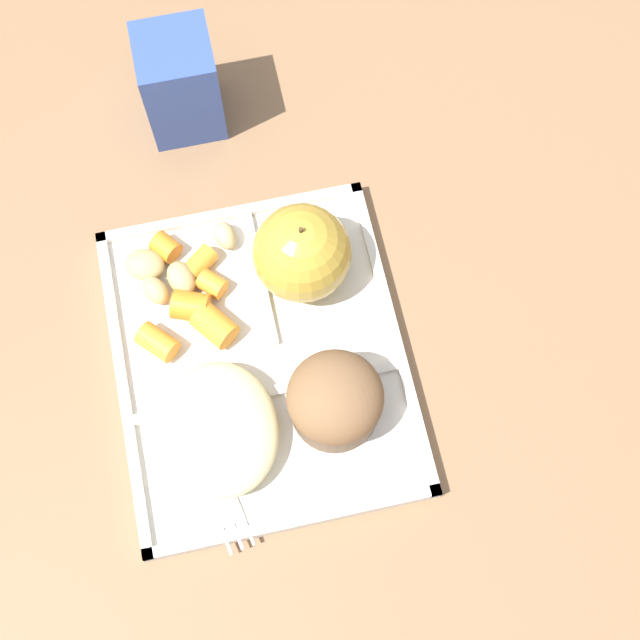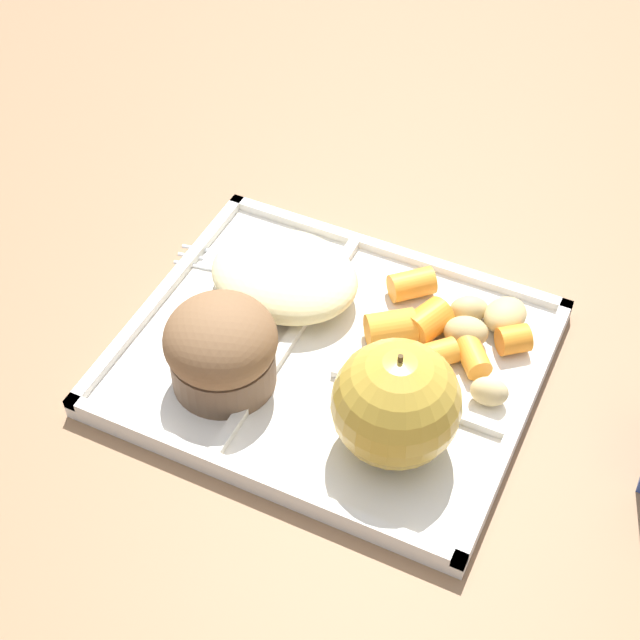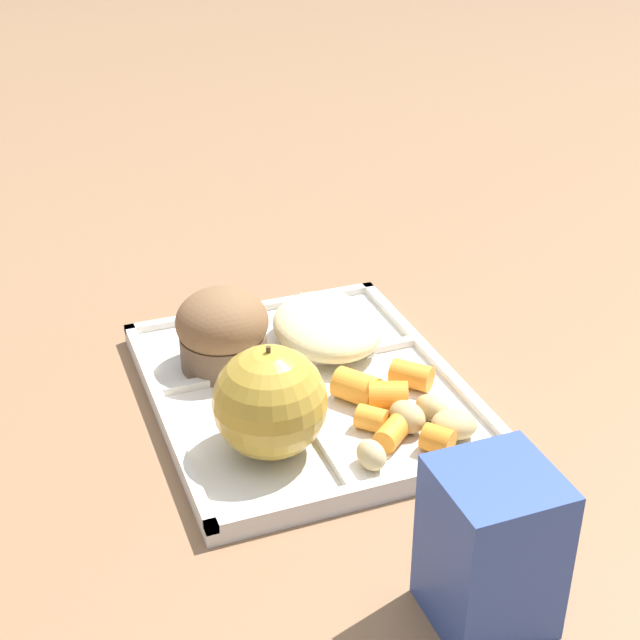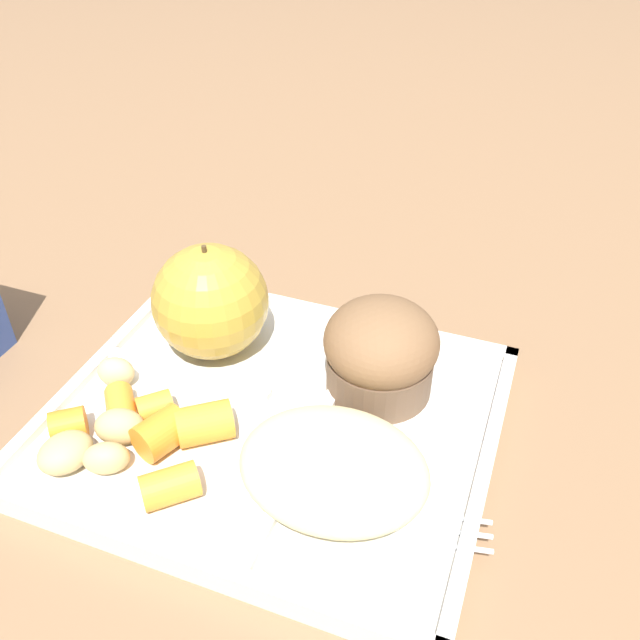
% 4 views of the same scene
% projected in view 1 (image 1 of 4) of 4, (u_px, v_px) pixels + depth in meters
% --- Properties ---
extents(ground, '(6.00, 6.00, 0.00)m').
position_uv_depth(ground, '(263.00, 362.00, 0.81)').
color(ground, '#846042').
extents(lunch_tray, '(0.31, 0.26, 0.02)m').
position_uv_depth(lunch_tray, '(262.00, 360.00, 0.81)').
color(lunch_tray, silver).
rests_on(lunch_tray, ground).
extents(green_apple, '(0.09, 0.09, 0.09)m').
position_uv_depth(green_apple, '(304.00, 253.00, 0.79)').
color(green_apple, '#B79333').
rests_on(green_apple, lunch_tray).
extents(bran_muffin, '(0.08, 0.08, 0.07)m').
position_uv_depth(bran_muffin, '(337.00, 399.00, 0.75)').
color(bran_muffin, brown).
rests_on(bran_muffin, lunch_tray).
extents(carrot_slice_near_corner, '(0.05, 0.04, 0.03)m').
position_uv_depth(carrot_slice_near_corner, '(217.00, 325.00, 0.80)').
color(carrot_slice_near_corner, orange).
rests_on(carrot_slice_near_corner, lunch_tray).
extents(carrot_slice_small, '(0.03, 0.03, 0.02)m').
position_uv_depth(carrot_slice_small, '(214.00, 284.00, 0.82)').
color(carrot_slice_small, orange).
rests_on(carrot_slice_small, lunch_tray).
extents(carrot_slice_back, '(0.03, 0.04, 0.02)m').
position_uv_depth(carrot_slice_back, '(202.00, 262.00, 0.83)').
color(carrot_slice_back, orange).
rests_on(carrot_slice_back, lunch_tray).
extents(carrot_slice_diagonal, '(0.04, 0.04, 0.03)m').
position_uv_depth(carrot_slice_diagonal, '(193.00, 306.00, 0.81)').
color(carrot_slice_diagonal, orange).
rests_on(carrot_slice_diagonal, lunch_tray).
extents(carrot_slice_edge, '(0.03, 0.03, 0.02)m').
position_uv_depth(carrot_slice_edge, '(168.00, 247.00, 0.83)').
color(carrot_slice_edge, orange).
rests_on(carrot_slice_edge, lunch_tray).
extents(carrot_slice_center, '(0.04, 0.04, 0.02)m').
position_uv_depth(carrot_slice_center, '(160.00, 342.00, 0.80)').
color(carrot_slice_center, orange).
rests_on(carrot_slice_center, lunch_tray).
extents(potato_chunk_golden, '(0.04, 0.03, 0.02)m').
position_uv_depth(potato_chunk_golden, '(157.00, 290.00, 0.82)').
color(potato_chunk_golden, tan).
rests_on(potato_chunk_golden, lunch_tray).
extents(potato_chunk_browned, '(0.04, 0.03, 0.02)m').
position_uv_depth(potato_chunk_browned, '(184.00, 278.00, 0.82)').
color(potato_chunk_browned, tan).
rests_on(potato_chunk_browned, lunch_tray).
extents(potato_chunk_corner, '(0.03, 0.02, 0.02)m').
position_uv_depth(potato_chunk_corner, '(227.00, 235.00, 0.83)').
color(potato_chunk_corner, tan).
rests_on(potato_chunk_corner, lunch_tray).
extents(potato_chunk_wedge, '(0.04, 0.05, 0.02)m').
position_uv_depth(potato_chunk_wedge, '(147.00, 264.00, 0.82)').
color(potato_chunk_wedge, tan).
rests_on(potato_chunk_wedge, lunch_tray).
extents(egg_noodle_pile, '(0.12, 0.10, 0.04)m').
position_uv_depth(egg_noodle_pile, '(224.00, 428.00, 0.76)').
color(egg_noodle_pile, beige).
rests_on(egg_noodle_pile, lunch_tray).
extents(meatball_front, '(0.03, 0.03, 0.03)m').
position_uv_depth(meatball_front, '(224.00, 420.00, 0.77)').
color(meatball_front, brown).
rests_on(meatball_front, lunch_tray).
extents(meatball_side, '(0.03, 0.03, 0.03)m').
position_uv_depth(meatball_side, '(237.00, 414.00, 0.77)').
color(meatball_side, '#755B4C').
rests_on(meatball_side, lunch_tray).
extents(meatball_back, '(0.03, 0.03, 0.03)m').
position_uv_depth(meatball_back, '(227.00, 438.00, 0.76)').
color(meatball_back, brown).
rests_on(meatball_back, lunch_tray).
extents(plastic_fork, '(0.14, 0.04, 0.00)m').
position_uv_depth(plastic_fork, '(219.00, 484.00, 0.76)').
color(plastic_fork, white).
rests_on(plastic_fork, lunch_tray).
extents(milk_carton, '(0.07, 0.07, 0.11)m').
position_uv_depth(milk_carton, '(182.00, 83.00, 0.85)').
color(milk_carton, '#334C99').
rests_on(milk_carton, ground).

